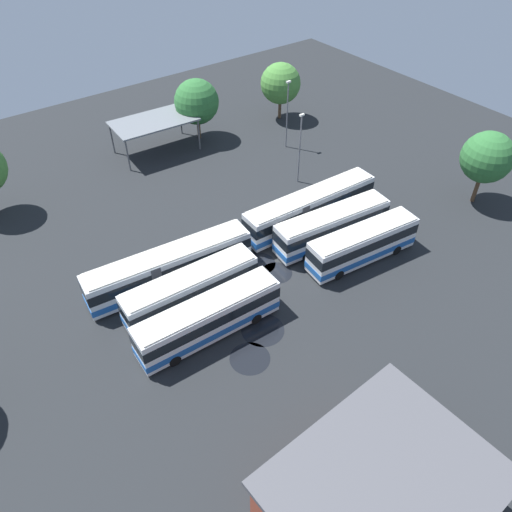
{
  "coord_description": "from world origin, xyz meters",
  "views": [
    {
      "loc": [
        -21.39,
        -26.88,
        31.85
      ],
      "look_at": [
        -0.78,
        0.8,
        1.59
      ],
      "focal_mm": 34.69,
      "sensor_mm": 36.0,
      "label": 1
    }
  ],
  "objects_px": {
    "maintenance_shelter": "(154,122)",
    "bus_row1_slot1": "(332,226)",
    "bus_row0_slot2": "(169,267)",
    "bus_row1_slot2": "(310,207)",
    "lamp_post_near_entrance": "(287,112)",
    "lamp_post_far_corner": "(300,146)",
    "bus_row1_slot0": "(363,244)",
    "tree_west_edge": "(197,102)",
    "bus_row0_slot0": "(209,318)",
    "tree_northeast": "(281,83)",
    "bus_row0_slot1": "(191,290)",
    "tree_south_edge": "(487,157)",
    "depot_building": "(377,504)"
  },
  "relations": [
    {
      "from": "bus_row0_slot1",
      "to": "bus_row1_slot2",
      "type": "bearing_deg",
      "value": 10.47
    },
    {
      "from": "bus_row0_slot2",
      "to": "tree_northeast",
      "type": "xyz_separation_m",
      "value": [
        29.13,
        20.45,
        3.12
      ]
    },
    {
      "from": "bus_row1_slot1",
      "to": "maintenance_shelter",
      "type": "bearing_deg",
      "value": 101.21
    },
    {
      "from": "bus_row0_slot0",
      "to": "tree_northeast",
      "type": "xyz_separation_m",
      "value": [
        29.58,
        27.69,
        3.12
      ]
    },
    {
      "from": "bus_row1_slot0",
      "to": "bus_row0_slot2",
      "type": "bearing_deg",
      "value": 153.61
    },
    {
      "from": "bus_row1_slot1",
      "to": "bus_row0_slot0",
      "type": "bearing_deg",
      "value": -169.87
    },
    {
      "from": "bus_row0_slot2",
      "to": "lamp_post_near_entrance",
      "type": "height_order",
      "value": "lamp_post_near_entrance"
    },
    {
      "from": "bus_row1_slot0",
      "to": "maintenance_shelter",
      "type": "xyz_separation_m",
      "value": [
        -5.71,
        30.48,
        2.13
      ]
    },
    {
      "from": "bus_row0_slot2",
      "to": "bus_row1_slot0",
      "type": "xyz_separation_m",
      "value": [
        16.27,
        -8.07,
        -0.0
      ]
    },
    {
      "from": "bus_row0_slot0",
      "to": "lamp_post_near_entrance",
      "type": "height_order",
      "value": "lamp_post_near_entrance"
    },
    {
      "from": "lamp_post_far_corner",
      "to": "bus_row0_slot2",
      "type": "bearing_deg",
      "value": -163.38
    },
    {
      "from": "bus_row1_slot2",
      "to": "lamp_post_near_entrance",
      "type": "bearing_deg",
      "value": 59.32
    },
    {
      "from": "bus_row1_slot0",
      "to": "bus_row1_slot2",
      "type": "distance_m",
      "value": 7.39
    },
    {
      "from": "maintenance_shelter",
      "to": "depot_building",
      "type": "bearing_deg",
      "value": -103.35
    },
    {
      "from": "bus_row0_slot2",
      "to": "maintenance_shelter",
      "type": "relative_size",
      "value": 1.48
    },
    {
      "from": "bus_row1_slot2",
      "to": "lamp_post_near_entrance",
      "type": "xyz_separation_m",
      "value": [
        8.35,
        14.07,
        2.87
      ]
    },
    {
      "from": "bus_row0_slot0",
      "to": "tree_northeast",
      "type": "relative_size",
      "value": 1.6
    },
    {
      "from": "lamp_post_near_entrance",
      "to": "tree_northeast",
      "type": "distance_m",
      "value": 8.43
    },
    {
      "from": "bus_row0_slot0",
      "to": "lamp_post_far_corner",
      "type": "height_order",
      "value": "lamp_post_far_corner"
    },
    {
      "from": "bus_row1_slot0",
      "to": "tree_northeast",
      "type": "xyz_separation_m",
      "value": [
        12.86,
        28.52,
        3.13
      ]
    },
    {
      "from": "bus_row1_slot2",
      "to": "tree_northeast",
      "type": "xyz_separation_m",
      "value": [
        12.95,
        21.13,
        3.12
      ]
    },
    {
      "from": "tree_west_edge",
      "to": "bus_row1_slot1",
      "type": "bearing_deg",
      "value": -92.02
    },
    {
      "from": "tree_west_edge",
      "to": "bus_row1_slot2",
      "type": "bearing_deg",
      "value": -91.54
    },
    {
      "from": "tree_south_edge",
      "to": "tree_northeast",
      "type": "xyz_separation_m",
      "value": [
        -4.35,
        29.1,
        -0.48
      ]
    },
    {
      "from": "bus_row0_slot0",
      "to": "lamp_post_near_entrance",
      "type": "distance_m",
      "value": 32.52
    },
    {
      "from": "maintenance_shelter",
      "to": "bus_row1_slot1",
      "type": "bearing_deg",
      "value": -78.79
    },
    {
      "from": "bus_row1_slot0",
      "to": "bus_row0_slot0",
      "type": "bearing_deg",
      "value": 177.14
    },
    {
      "from": "bus_row0_slot1",
      "to": "tree_west_edge",
      "type": "relative_size",
      "value": 1.54
    },
    {
      "from": "bus_row1_slot2",
      "to": "lamp_post_near_entrance",
      "type": "height_order",
      "value": "lamp_post_near_entrance"
    },
    {
      "from": "bus_row0_slot0",
      "to": "bus_row1_slot2",
      "type": "distance_m",
      "value": 17.88
    },
    {
      "from": "lamp_post_far_corner",
      "to": "tree_west_edge",
      "type": "bearing_deg",
      "value": 102.37
    },
    {
      "from": "bus_row0_slot2",
      "to": "bus_row1_slot1",
      "type": "height_order",
      "value": "same"
    },
    {
      "from": "bus_row0_slot0",
      "to": "bus_row0_slot2",
      "type": "distance_m",
      "value": 7.25
    },
    {
      "from": "tree_south_edge",
      "to": "tree_west_edge",
      "type": "relative_size",
      "value": 1.04
    },
    {
      "from": "bus_row0_slot1",
      "to": "tree_west_edge",
      "type": "height_order",
      "value": "tree_west_edge"
    },
    {
      "from": "bus_row0_slot1",
      "to": "bus_row1_slot1",
      "type": "bearing_deg",
      "value": -2.41
    },
    {
      "from": "tree_south_edge",
      "to": "tree_west_edge",
      "type": "bearing_deg",
      "value": 118.35
    },
    {
      "from": "bus_row1_slot0",
      "to": "tree_west_edge",
      "type": "bearing_deg",
      "value": 89.0
    },
    {
      "from": "bus_row1_slot1",
      "to": "bus_row1_slot2",
      "type": "distance_m",
      "value": 3.66
    },
    {
      "from": "bus_row0_slot2",
      "to": "bus_row1_slot1",
      "type": "xyz_separation_m",
      "value": [
        15.86,
        -4.32,
        -0.0
      ]
    },
    {
      "from": "lamp_post_near_entrance",
      "to": "lamp_post_far_corner",
      "type": "distance_m",
      "value": 8.43
    },
    {
      "from": "lamp_post_near_entrance",
      "to": "lamp_post_far_corner",
      "type": "xyz_separation_m",
      "value": [
        -4.18,
        -7.32,
        -0.13
      ]
    },
    {
      "from": "bus_row0_slot0",
      "to": "bus_row1_slot0",
      "type": "relative_size",
      "value": 1.08
    },
    {
      "from": "bus_row0_slot0",
      "to": "bus_row1_slot1",
      "type": "xyz_separation_m",
      "value": [
        16.31,
        2.91,
        -0.0
      ]
    },
    {
      "from": "bus_row0_slot1",
      "to": "lamp_post_far_corner",
      "type": "distance_m",
      "value": 22.66
    },
    {
      "from": "tree_northeast",
      "to": "bus_row1_slot0",
      "type": "bearing_deg",
      "value": -114.27
    },
    {
      "from": "bus_row0_slot1",
      "to": "tree_northeast",
      "type": "height_order",
      "value": "tree_northeast"
    },
    {
      "from": "bus_row1_slot1",
      "to": "tree_west_edge",
      "type": "xyz_separation_m",
      "value": [
        0.94,
        26.59,
        3.12
      ]
    },
    {
      "from": "bus_row1_slot2",
      "to": "tree_west_edge",
      "type": "height_order",
      "value": "tree_west_edge"
    },
    {
      "from": "depot_building",
      "to": "maintenance_shelter",
      "type": "xyz_separation_m",
      "value": [
        11.37,
        47.95,
        0.97
      ]
    }
  ]
}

